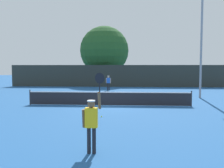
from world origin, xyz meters
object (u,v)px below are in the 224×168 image
object	(u,v)px
light_pole	(201,37)
player_receiving	(108,81)
player_serving	(92,118)
tennis_ball	(102,117)
parked_car_near	(132,78)
large_tree	(104,51)

from	to	relation	value
light_pole	player_receiving	bearing A→B (deg)	143.39
player_serving	tennis_ball	world-z (taller)	player_serving
light_pole	parked_car_near	world-z (taller)	light_pole
light_pole	large_tree	xyz separation A→B (m)	(-9.84, 15.60, -0.12)
light_pole	parked_car_near	bearing A→B (deg)	106.16
player_receiving	large_tree	distance (m)	10.27
player_serving	player_receiving	world-z (taller)	player_serving
tennis_ball	player_receiving	bearing A→B (deg)	93.18
tennis_ball	parked_car_near	distance (m)	28.14
large_tree	player_serving	bearing A→B (deg)	-85.23
player_receiving	large_tree	world-z (taller)	large_tree
tennis_ball	large_tree	xyz separation A→B (m)	(-2.19, 24.25, 5.11)
tennis_ball	large_tree	distance (m)	24.88
player_serving	light_pole	world-z (taller)	light_pole
player_serving	parked_car_near	world-z (taller)	player_serving
player_serving	tennis_ball	size ratio (longest dim) A/B	37.02
player_serving	light_pole	bearing A→B (deg)	62.46
player_receiving	tennis_ball	size ratio (longest dim) A/B	24.49
player_serving	light_pole	distance (m)	16.46
player_serving	tennis_ball	distance (m)	5.58
player_serving	tennis_ball	xyz separation A→B (m)	(-0.29, 5.47, -1.07)
large_tree	light_pole	bearing A→B (deg)	-57.76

